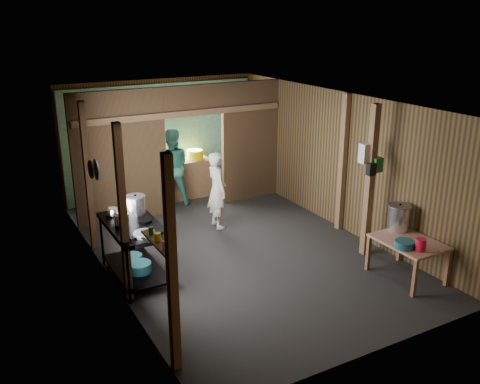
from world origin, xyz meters
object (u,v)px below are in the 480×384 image
prep_table (407,259)px  stove_pot_large (136,206)px  stock_pot (399,218)px  cook (217,190)px  gas_range (135,251)px  yellow_tub (195,154)px  pink_bucket (421,245)px

prep_table → stove_pot_large: size_ratio=3.24×
stock_pot → cook: cook is taller
gas_range → yellow_tub: bearing=52.4°
gas_range → stock_pot: stock_pot is taller
stock_pot → stove_pot_large: bearing=151.7°
stock_pot → cook: (-1.83, 2.89, -0.08)m
gas_range → yellow_tub: yellow_tub is taller
gas_range → stock_pot: (3.88, -1.61, 0.37)m
gas_range → stove_pot_large: 0.73m
prep_table → yellow_tub: yellow_tub is taller
prep_table → stock_pot: bearing=67.1°
gas_range → cook: cook is taller
prep_table → pink_bucket: bearing=-111.0°
stove_pot_large → cook: bearing=25.3°
prep_table → pink_bucket: 0.55m
prep_table → cook: cook is taller
prep_table → stove_pot_large: (-3.54, 2.41, 0.74)m
pink_bucket → stove_pot_large: bearing=141.1°
stock_pot → pink_bucket: size_ratio=2.32×
gas_range → prep_table: 4.23m
prep_table → stock_pot: (0.17, 0.41, 0.51)m
stock_pot → pink_bucket: (-0.30, -0.75, -0.11)m
stock_pot → pink_bucket: bearing=-112.0°
yellow_tub → stock_pot: bearing=-73.6°
yellow_tub → pink_bucket: bearing=-78.7°
pink_bucket → gas_range: bearing=146.6°
stock_pot → cook: bearing=122.4°
pink_bucket → yellow_tub: size_ratio=0.52×
pink_bucket → cook: 3.95m
stock_pot → cook: size_ratio=0.30×
prep_table → yellow_tub: 5.41m
stove_pot_large → cook: size_ratio=0.22×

